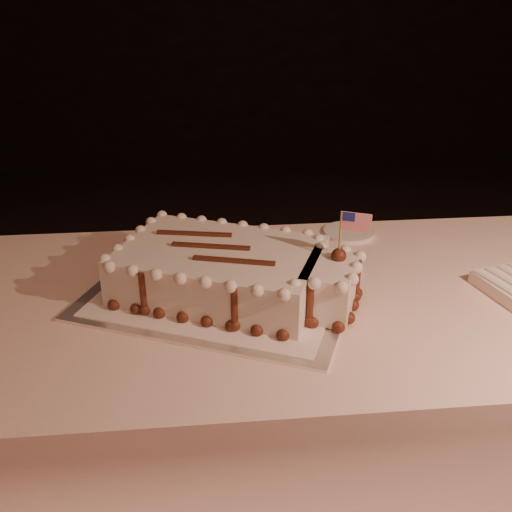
{
  "coord_description": "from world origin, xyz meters",
  "views": [
    {
      "loc": [
        -0.37,
        -0.51,
        1.4
      ],
      "look_at": [
        -0.26,
        0.62,
        0.84
      ],
      "focal_mm": 40.0,
      "sensor_mm": 36.0,
      "label": 1
    }
  ],
  "objects": [
    {
      "name": "banquet_table",
      "position": [
        0.0,
        0.6,
        0.38
      ],
      "size": [
        2.4,
        0.8,
        0.75
      ],
      "primitive_type": "cube",
      "color": "#FBD5C2",
      "rests_on": "ground"
    },
    {
      "name": "cake_board",
      "position": [
        -0.34,
        0.62,
        0.75
      ],
      "size": [
        0.7,
        0.62,
        0.01
      ],
      "primitive_type": "cube",
      "rotation": [
        0.0,
        0.0,
        -0.41
      ],
      "color": "white",
      "rests_on": "banquet_table"
    },
    {
      "name": "doily",
      "position": [
        -0.34,
        0.62,
        0.76
      ],
      "size": [
        0.63,
        0.56,
        0.0
      ],
      "primitive_type": "cube",
      "rotation": [
        0.0,
        0.0,
        -0.41
      ],
      "color": "white",
      "rests_on": "cake_board"
    },
    {
      "name": "sheet_cake",
      "position": [
        -0.31,
        0.61,
        0.81
      ],
      "size": [
        0.57,
        0.45,
        0.22
      ],
      "color": "silver",
      "rests_on": "doily"
    },
    {
      "name": "side_plate",
      "position": [
        0.03,
        0.91,
        0.76
      ],
      "size": [
        0.14,
        0.14,
        0.01
      ],
      "primitive_type": "cylinder",
      "color": "white",
      "rests_on": "banquet_table"
    }
  ]
}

